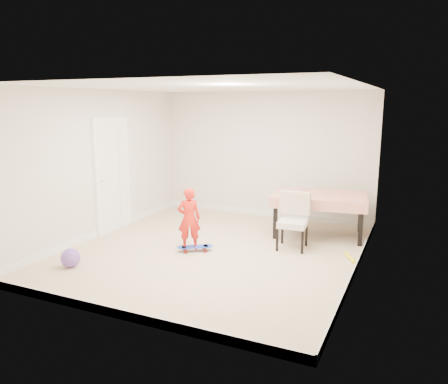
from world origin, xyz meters
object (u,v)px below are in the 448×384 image
at_px(child, 189,221).
at_px(skateboard, 195,249).
at_px(balloon, 70,258).
at_px(dining_chair, 293,221).
at_px(dining_table, 319,215).

bearing_deg(child, skateboard, 159.74).
distance_m(skateboard, balloon, 1.91).
bearing_deg(balloon, skateboard, 45.82).
bearing_deg(balloon, dining_chair, 38.41).
bearing_deg(balloon, dining_table, 46.12).
bearing_deg(skateboard, dining_chair, -3.92).
height_order(dining_table, child, child).
height_order(child, balloon, child).
relative_size(dining_table, child, 1.61).
bearing_deg(dining_table, dining_chair, -112.29).
xyz_separation_m(dining_chair, balloon, (-2.72, -2.16, -0.32)).
bearing_deg(dining_chair, child, -156.61).
bearing_deg(child, balloon, 16.09).
height_order(dining_chair, balloon, dining_chair).
distance_m(dining_table, skateboard, 2.38).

